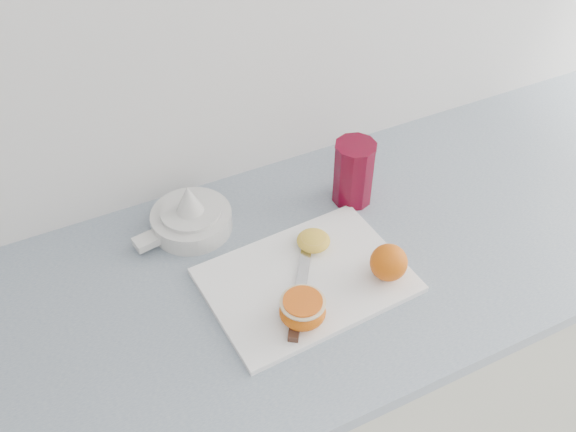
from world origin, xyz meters
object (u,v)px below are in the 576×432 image
(counter, at_px, (320,382))
(half_orange, at_px, (303,310))
(citrus_juicer, at_px, (190,217))
(red_tumbler, at_px, (354,175))
(cutting_board, at_px, (306,280))

(counter, height_order, half_orange, half_orange)
(half_orange, distance_m, citrus_juicer, 0.32)
(counter, height_order, citrus_juicer, citrus_juicer)
(red_tumbler, bearing_deg, half_orange, -134.72)
(cutting_board, bearing_deg, half_orange, -121.83)
(cutting_board, xyz_separation_m, half_orange, (-0.05, -0.08, 0.03))
(counter, xyz_separation_m, half_orange, (-0.12, -0.12, 0.48))
(cutting_board, height_order, citrus_juicer, citrus_juicer)
(counter, distance_m, red_tumbler, 0.54)
(cutting_board, bearing_deg, red_tumbler, 40.50)
(red_tumbler, bearing_deg, citrus_juicer, 169.16)
(cutting_board, xyz_separation_m, red_tumbler, (0.19, 0.16, 0.06))
(cutting_board, distance_m, half_orange, 0.10)
(citrus_juicer, xyz_separation_m, red_tumbler, (0.33, -0.06, 0.03))
(citrus_juicer, bearing_deg, half_orange, -73.81)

